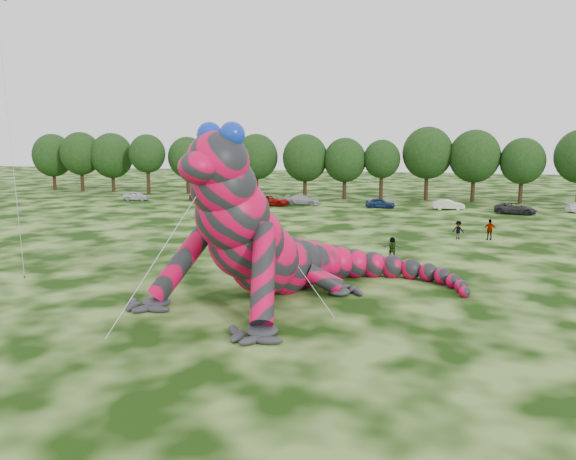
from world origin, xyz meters
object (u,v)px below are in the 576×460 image
Objects in this scene: car_4 at (380,203)px; spectator_4 at (224,211)px; tree_3 at (148,164)px; tree_8 at (345,169)px; tree_6 at (256,166)px; car_2 at (272,201)px; inflatable_gecko at (279,209)px; tree_10 at (427,164)px; spectator_1 at (273,228)px; tree_5 at (225,164)px; tree_12 at (522,171)px; spectator_5 at (392,247)px; car_6 at (515,209)px; tree_4 at (187,165)px; tree_9 at (382,170)px; spectator_3 at (490,230)px; car_5 at (448,205)px; tree_1 at (81,162)px; car_0 at (137,196)px; car_3 at (303,200)px; car_1 at (203,197)px; spectator_0 at (256,238)px; tree_7 at (305,166)px; tree_0 at (53,162)px; tree_2 at (112,162)px; tree_11 at (474,166)px.

spectator_4 is at bearing 131.96° from car_4.
tree_8 is (31.50, -0.08, -0.25)m from tree_3.
tree_6 is 11.40m from car_2.
inflatable_gecko is 52.20m from tree_6.
tree_10 reaches higher than spectator_1.
tree_5 is 43.14m from tree_12.
spectator_5 is at bearing -59.36° from tree_6.
car_6 is at bearing -95.94° from car_4.
tree_12 is at bearing -139.36° from spectator_4.
inflatable_gecko reaches higher than tree_4.
tree_9 is 31.78m from spectator_3.
tree_5 is 2.53× the size of car_5.
car_0 is at bearing -32.40° from tree_1.
tree_12 is at bearing -72.35° from car_3.
car_1 is at bearing -162.93° from tree_10.
tree_6 is 37.58m from tree_12.
tree_5 is 17.69m from car_3.
spectator_1 reaches higher than spectator_0.
car_2 is (-2.50, -9.54, -4.07)m from tree_7.
tree_12 is 30.22m from car_3.
car_6 is at bearing -91.06° from car_2.
tree_0 is at bearing 74.51° from car_2.
tree_10 is at bearing -77.91° from car_0.
tree_8 is 2.32× the size of car_1.
tree_8 is 11.75m from tree_10.
car_6 is (35.41, -10.21, -4.08)m from tree_6.
spectator_1 is (11.30, -31.54, -3.93)m from tree_6.
tree_1 is at bearing 156.33° from inflatable_gecko.
car_0 is 9.95m from car_1.
spectator_5 is at bearing 63.55° from spectator_0.
tree_2 reaches higher than car_4.
tree_5 is 10.18m from car_1.
spectator_4 is at bearing -70.32° from tree_5.
tree_6 is at bearing -2.54° from tree_1.
car_2 is 3.06× the size of spectator_0.
spectator_5 is at bearing -43.41° from tree_3.
car_4 is at bearing -140.48° from tree_11.
tree_12 is 13.81m from car_5.
tree_10 is 23.41m from car_2.
tree_0 is 1.00× the size of tree_6.
tree_5 reaches higher than car_6.
car_5 is 0.81× the size of car_6.
car_3 is at bearing -12.45° from tree_0.
car_0 is at bearing 102.82° from car_1.
tree_3 is 54.75m from car_6.
car_1 is at bearing -166.31° from tree_11.
spectator_0 is (-5.33, 12.56, -4.25)m from inflatable_gecko.
car_1 is (-0.05, -9.24, -4.26)m from tree_5.
tree_3 is 28.46m from car_3.
inflatable_gecko is 2.05× the size of tree_1.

